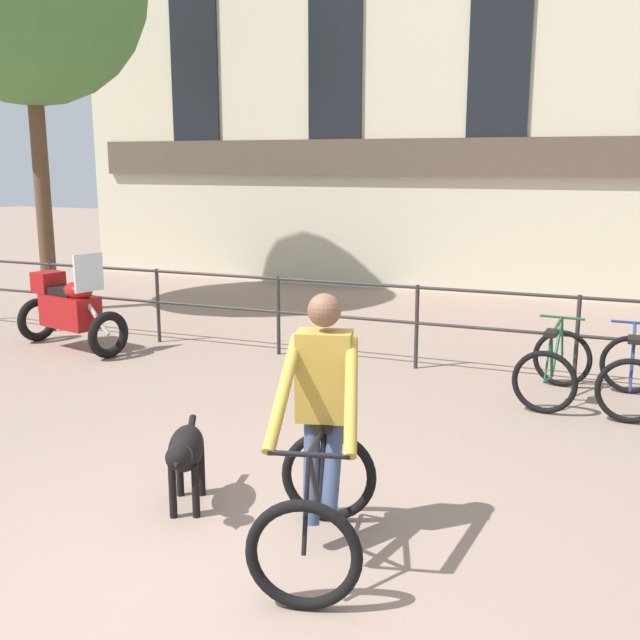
{
  "coord_description": "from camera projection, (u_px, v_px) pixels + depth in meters",
  "views": [
    {
      "loc": [
        2.22,
        -3.59,
        2.53
      ],
      "look_at": [
        -0.35,
        2.86,
        1.05
      ],
      "focal_mm": 42.0,
      "sensor_mm": 36.0,
      "label": 1
    }
  ],
  "objects": [
    {
      "name": "ground_plane",
      "position": [
        200.0,
        581.0,
        4.59
      ],
      "size": [
        60.0,
        60.0,
        0.0
      ],
      "primitive_type": "plane",
      "color": "gray"
    },
    {
      "name": "canal_railing",
      "position": [
        417.0,
        313.0,
        9.17
      ],
      "size": [
        15.05,
        0.05,
        1.05
      ],
      "color": "#2D2B28",
      "rests_on": "ground_plane"
    },
    {
      "name": "building_facade",
      "position": [
        503.0,
        48.0,
        13.63
      ],
      "size": [
        18.0,
        0.72,
        9.13
      ],
      "color": "beige",
      "rests_on": "ground_plane"
    },
    {
      "name": "cyclist_with_bike",
      "position": [
        321.0,
        441.0,
        4.81
      ],
      "size": [
        0.94,
        1.3,
        1.7
      ],
      "rotation": [
        0.0,
        0.0,
        0.24
      ],
      "color": "black",
      "rests_on": "ground_plane"
    },
    {
      "name": "dog",
      "position": [
        185.0,
        452.0,
        5.46
      ],
      "size": [
        0.49,
        0.9,
        0.63
      ],
      "rotation": [
        0.0,
        0.0,
        0.42
      ],
      "color": "black",
      "rests_on": "ground_plane"
    },
    {
      "name": "parked_motorcycle",
      "position": [
        69.0,
        309.0,
        10.17
      ],
      "size": [
        1.81,
        1.04,
        1.35
      ],
      "rotation": [
        0.0,
        0.0,
        1.31
      ],
      "color": "black",
      "rests_on": "ground_plane"
    },
    {
      "name": "parked_bicycle_near_lamp",
      "position": [
        554.0,
        367.0,
        8.04
      ],
      "size": [
        0.76,
        1.17,
        0.86
      ],
      "rotation": [
        0.0,
        0.0,
        3.05
      ],
      "color": "black",
      "rests_on": "ground_plane"
    },
    {
      "name": "parked_bicycle_mid_left",
      "position": [
        631.0,
        375.0,
        7.76
      ],
      "size": [
        0.68,
        1.12,
        0.86
      ],
      "rotation": [
        0.0,
        0.0,
        3.13
      ],
      "color": "black",
      "rests_on": "ground_plane"
    }
  ]
}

